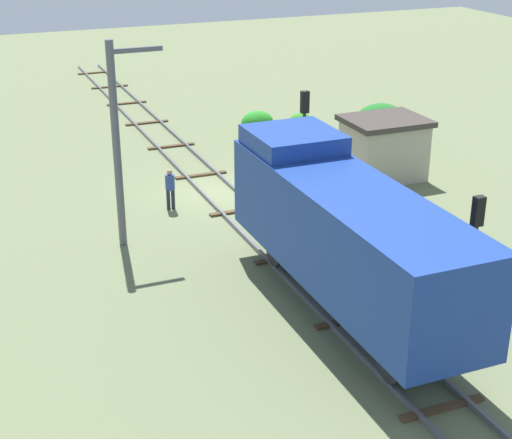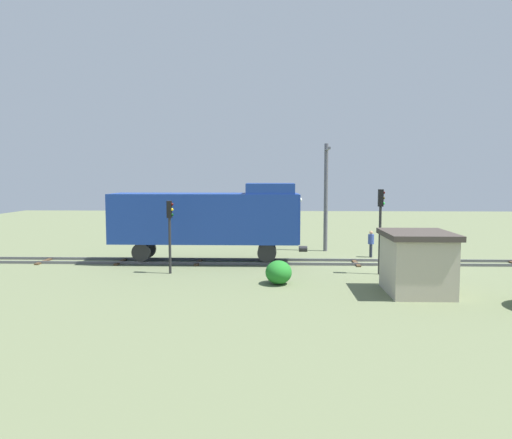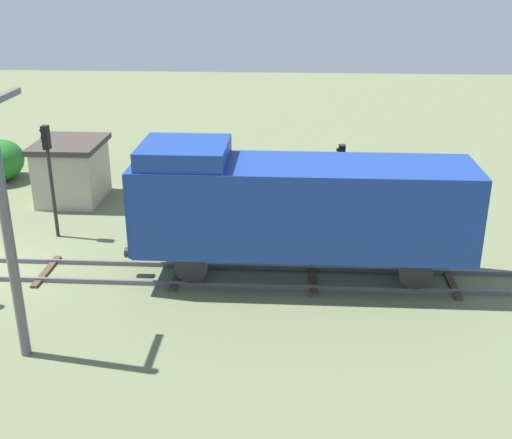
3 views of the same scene
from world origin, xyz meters
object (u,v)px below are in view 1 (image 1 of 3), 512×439
Objects in this scene: traffic_signal_near at (304,124)px; traffic_signal_mid at (475,234)px; locomotive at (345,229)px; catenary_mast at (118,140)px; relay_hut at (384,148)px; worker_near_track at (170,186)px.

traffic_signal_near is 11.12m from traffic_signal_mid.
locomotive is 3.78m from traffic_signal_mid.
catenary_mast is at bearing -47.52° from traffic_signal_mid.
relay_hut is at bearing -109.12° from traffic_signal_mid.
catenary_mast reaches higher than locomotive.
traffic_signal_near is 8.42m from catenary_mast.
traffic_signal_mid is 1.11× the size of relay_hut.
locomotive reaches higher than worker_near_track.
catenary_mast is at bearing -56.51° from locomotive.
worker_near_track is 0.23× the size of catenary_mast.
traffic_signal_near is 1.16× the size of traffic_signal_mid.
traffic_signal_near reaches higher than traffic_signal_mid.
traffic_signal_mid is at bearing 91.03° from traffic_signal_near.
traffic_signal_mid is at bearing -123.47° from worker_near_track.
traffic_signal_mid is 12.59m from relay_hut.
relay_hut is (-9.90, -0.09, 0.40)m from worker_near_track.
traffic_signal_near is at bearing -88.97° from traffic_signal_mid.
locomotive is at bearing -25.80° from traffic_signal_mid.
locomotive is at bearing 71.32° from traffic_signal_near.
locomotive is 9.02m from catenary_mast.
locomotive is 3.31× the size of relay_hut.
locomotive is 10.53m from worker_near_track.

